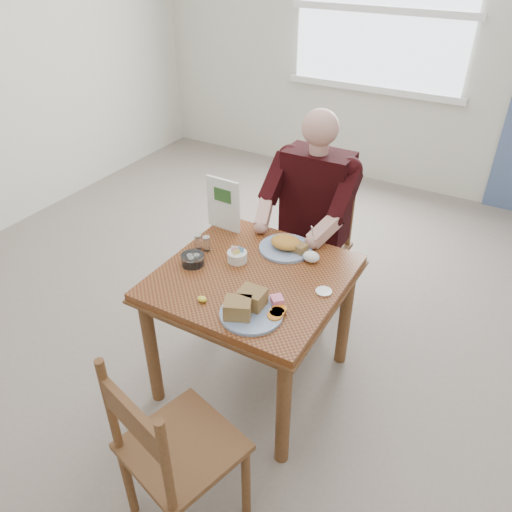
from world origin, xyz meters
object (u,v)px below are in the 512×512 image
Objects in this scene: table at (252,291)px; far_plate at (287,245)px; chair_far at (314,246)px; near_plate at (249,307)px; diner at (311,206)px; chair_near at (173,452)px.

table is 2.62× the size of far_plate.
chair_far is 1.12m from near_plate.
diner reaches higher than near_plate.
table is 0.91m from chair_near.
table is at bearing 99.24° from chair_near.
chair_near is at bearing -80.76° from table.
chair_far is at bearing 94.88° from chair_near.
far_plate is (0.05, -0.51, 0.30)m from chair_far.
table is 0.34m from near_plate.
chair_near is at bearing -84.85° from diner.
diner reaches higher than chair_far.
diner is at bearing 90.00° from table.
chair_near is at bearing -85.12° from chair_far.
chair_near is 1.63m from diner.
far_plate is (-0.09, 1.17, 0.30)m from chair_near.
chair_far is 0.34m from diner.
table is 0.81m from chair_far.
near_plate is at bearing 89.98° from chair_near.
table is at bearing 117.71° from near_plate.
table is 0.97× the size of chair_far.
chair_far is at bearing 95.47° from far_plate.
chair_near is 2.70× the size of far_plate.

